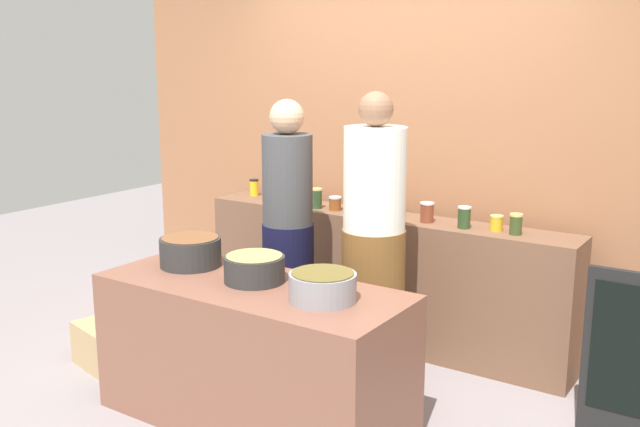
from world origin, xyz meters
TOP-DOWN VIEW (x-y plane):
  - ground at (0.00, 0.00)m, footprint 12.00×12.00m
  - storefront_wall at (0.00, 1.45)m, footprint 4.80×0.12m
  - display_shelf at (0.00, 1.10)m, footprint 2.70×0.36m
  - prep_table at (0.00, -0.30)m, footprint 1.70×0.70m
  - preserve_jar_0 at (-1.16, 1.17)m, footprint 0.07×0.07m
  - preserve_jar_1 at (-0.98, 1.11)m, footprint 0.07×0.07m
  - preserve_jar_2 at (-0.82, 1.15)m, footprint 0.08×0.08m
  - preserve_jar_3 at (-0.48, 1.04)m, footprint 0.07×0.07m
  - preserve_jar_4 at (-0.34, 1.06)m, footprint 0.09×0.09m
  - preserve_jar_5 at (-0.21, 1.13)m, footprint 0.09×0.09m
  - preserve_jar_6 at (-0.10, 1.08)m, footprint 0.07×0.07m
  - preserve_jar_7 at (0.06, 1.14)m, footprint 0.09×0.09m
  - preserve_jar_8 at (0.36, 1.07)m, footprint 0.09×0.09m
  - preserve_jar_9 at (0.62, 1.05)m, footprint 0.08×0.08m
  - preserve_jar_10 at (0.82, 1.09)m, footprint 0.08×0.08m
  - preserve_jar_11 at (0.95, 1.07)m, footprint 0.08×0.08m
  - cooking_pot_left at (-0.51, -0.22)m, footprint 0.35×0.35m
  - cooking_pot_center at (-0.02, -0.25)m, footprint 0.33×0.33m
  - cooking_pot_right at (0.45, -0.31)m, footprint 0.33×0.33m
  - cook_with_tongs at (-0.32, 0.46)m, footprint 0.33×0.33m
  - cook_in_cap at (0.32, 0.44)m, footprint 0.38×0.38m
  - bread_crate at (-1.22, -0.25)m, footprint 0.54×0.43m
  - chalkboard_sign at (1.78, 0.61)m, footprint 0.57×0.05m

SIDE VIEW (x-z plane):
  - ground at x=0.00m, z-range 0.00..0.00m
  - bread_crate at x=-1.22m, z-range 0.00..0.28m
  - prep_table at x=0.00m, z-range 0.00..0.78m
  - display_shelf at x=0.00m, z-range 0.00..0.90m
  - chalkboard_sign at x=1.78m, z-range 0.01..0.92m
  - cook_with_tongs at x=-0.32m, z-range -0.07..1.64m
  - cook_in_cap at x=0.32m, z-range -0.08..1.69m
  - cooking_pot_right at x=0.45m, z-range 0.78..0.93m
  - cooking_pot_center at x=-0.02m, z-range 0.78..0.93m
  - cooking_pot_left at x=-0.51m, z-range 0.78..0.95m
  - preserve_jar_4 at x=-0.34m, z-range 0.90..1.00m
  - preserve_jar_10 at x=0.82m, z-range 0.90..1.00m
  - preserve_jar_2 at x=-0.82m, z-range 0.90..1.01m
  - preserve_jar_6 at x=-0.10m, z-range 0.90..1.02m
  - preserve_jar_1 at x=-0.98m, z-range 0.90..1.03m
  - preserve_jar_0 at x=-1.16m, z-range 0.90..1.03m
  - preserve_jar_11 at x=0.95m, z-range 0.90..1.03m
  - preserve_jar_8 at x=0.36m, z-range 0.90..1.04m
  - preserve_jar_5 at x=-0.21m, z-range 0.90..1.04m
  - preserve_jar_7 at x=0.06m, z-range 0.90..1.04m
  - preserve_jar_9 at x=0.62m, z-range 0.90..1.04m
  - preserve_jar_3 at x=-0.48m, z-range 0.90..1.05m
  - storefront_wall at x=0.00m, z-range 0.00..3.00m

